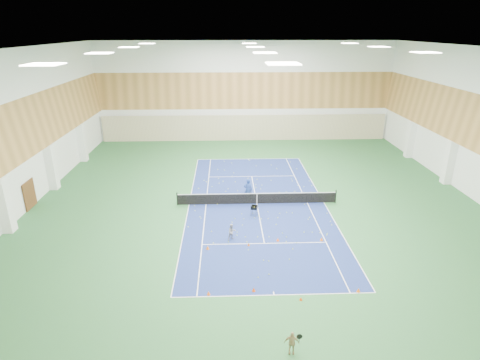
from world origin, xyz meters
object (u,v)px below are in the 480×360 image
coach (248,190)px  child_apron (292,343)px  tennis_net (257,198)px  child_court (232,232)px  ball_cart (254,211)px

coach → child_apron: 16.65m
child_apron → coach: bearing=99.1°
tennis_net → coach: 1.05m
tennis_net → coach: size_ratio=6.63×
coach → child_court: 6.59m
coach → child_court: size_ratio=1.70×
tennis_net → ball_cart: bearing=-100.0°
child_court → ball_cart: 4.02m
child_court → child_apron: child_court is taller
child_court → ball_cart: bearing=35.7°
tennis_net → coach: coach is taller
coach → child_court: bearing=75.4°
child_court → child_apron: 10.48m
coach → ball_cart: (0.31, -2.80, -0.56)m
coach → ball_cart: coach is taller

